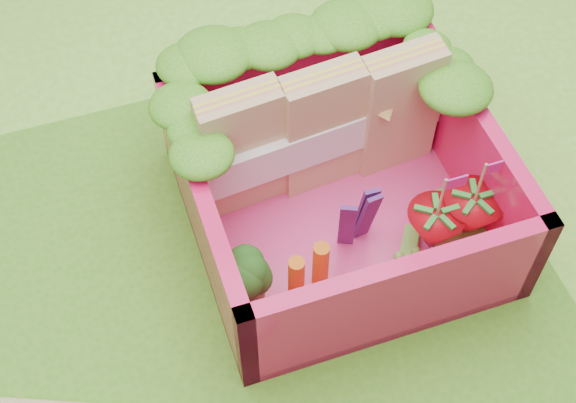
% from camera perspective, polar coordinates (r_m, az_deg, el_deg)
% --- Properties ---
extents(ground, '(14.00, 14.00, 0.00)m').
position_cam_1_polar(ground, '(3.53, -2.28, -7.06)').
color(ground, '#7CCB39').
rests_on(ground, ground).
extents(placemat, '(2.60, 2.60, 0.03)m').
position_cam_1_polar(placemat, '(3.52, -2.29, -6.95)').
color(placemat, '#519C23').
rests_on(placemat, ground).
extents(bento_floor, '(1.30, 1.30, 0.05)m').
position_cam_1_polar(bento_floor, '(3.71, 3.51, -1.07)').
color(bento_floor, '#E1397F').
rests_on(bento_floor, placemat).
extents(bento_box, '(1.30, 1.30, 0.55)m').
position_cam_1_polar(bento_box, '(3.51, 3.71, 1.26)').
color(bento_box, '#E61351').
rests_on(bento_box, placemat).
extents(lettuce_ruffle, '(1.43, 0.76, 0.11)m').
position_cam_1_polar(lettuce_ruffle, '(3.55, 1.24, 10.26)').
color(lettuce_ruffle, '#277E17').
rests_on(lettuce_ruffle, bento_box).
extents(sandwich_stack, '(1.19, 0.28, 0.65)m').
position_cam_1_polar(sandwich_stack, '(3.58, 2.45, 5.17)').
color(sandwich_stack, tan).
rests_on(sandwich_stack, bento_floor).
extents(broccoli, '(0.31, 0.31, 0.27)m').
position_cam_1_polar(broccoli, '(3.28, -2.77, -5.38)').
color(broccoli, '#649347').
rests_on(broccoli, bento_floor).
extents(carrot_sticks, '(0.19, 0.11, 0.28)m').
position_cam_1_polar(carrot_sticks, '(3.35, 1.45, -5.09)').
color(carrot_sticks, '#D65412').
rests_on(carrot_sticks, bento_floor).
extents(purple_wedges, '(0.18, 0.09, 0.38)m').
position_cam_1_polar(purple_wedges, '(3.45, 5.15, -1.12)').
color(purple_wedges, '#40164F').
rests_on(purple_wedges, bento_floor).
extents(strawberry_left, '(0.25, 0.25, 0.49)m').
position_cam_1_polar(strawberry_left, '(3.52, 10.27, -2.01)').
color(strawberry_left, '#B70D0B').
rests_on(strawberry_left, bento_floor).
extents(strawberry_right, '(0.27, 0.27, 0.51)m').
position_cam_1_polar(strawberry_right, '(3.59, 12.78, -1.05)').
color(strawberry_right, '#B70D0B').
rests_on(strawberry_right, bento_floor).
extents(snap_peas, '(0.59, 0.46, 0.05)m').
position_cam_1_polar(snap_peas, '(3.67, 10.71, -1.88)').
color(snap_peas, '#5CA533').
rests_on(snap_peas, bento_floor).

